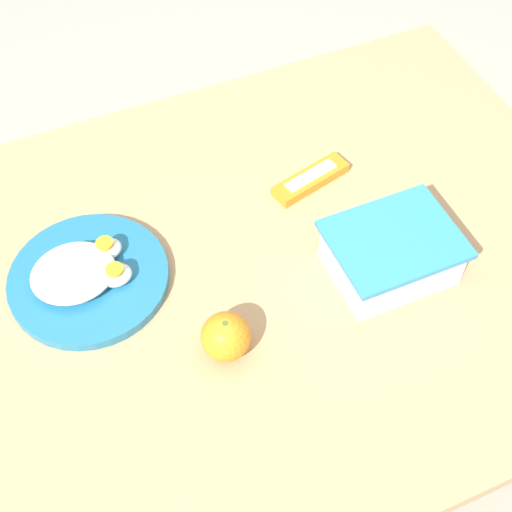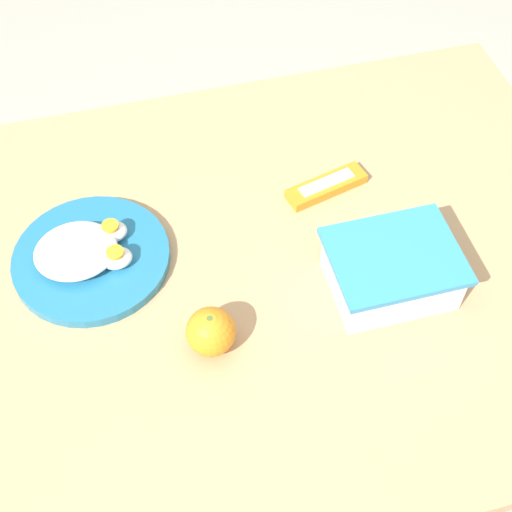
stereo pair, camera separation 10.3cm
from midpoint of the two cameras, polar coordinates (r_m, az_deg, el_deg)
The scene contains 6 objects.
ground_plane at distance 1.79m, azimuth 1.83°, elevation -14.64°, with size 10.00×10.00×0.00m, color #B2A899.
table at distance 1.24m, azimuth 2.56°, elevation -3.71°, with size 1.22×0.91×0.72m.
food_container at distance 1.14m, azimuth 13.30°, elevation -1.42°, with size 0.20×0.16×0.08m.
orange_fruit at distance 1.05m, azimuth -0.83°, elevation -6.25°, with size 0.07×0.07×0.07m.
rice_plate at distance 1.18m, azimuth -10.86°, elevation -0.08°, with size 0.26×0.26×0.05m.
candy_bar at distance 1.28m, azimuth 7.96°, elevation 5.43°, with size 0.15×0.08×0.02m.
Camera 2 is at (0.18, 0.66, 1.66)m, focal length 50.00 mm.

